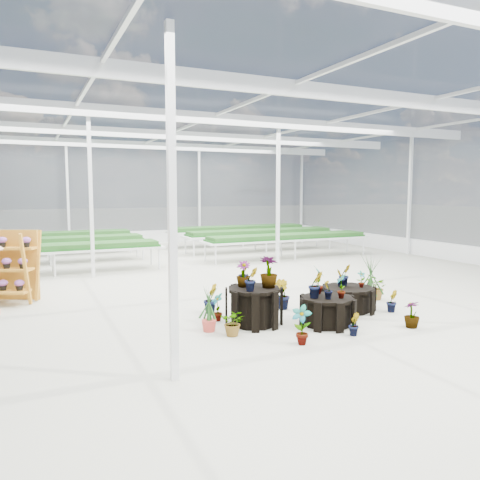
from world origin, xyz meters
name	(u,v)px	position (x,y,z in m)	size (l,w,h in m)	color
ground_plane	(249,296)	(0.00, 0.00, 0.00)	(24.00, 24.00, 0.00)	gray
greenhouse_shell	(249,200)	(0.00, 0.00, 2.25)	(18.00, 24.00, 4.50)	white
steel_frame	(249,200)	(0.00, 0.00, 2.25)	(18.00, 24.00, 4.50)	silver
nursery_benches	(165,246)	(0.00, 7.20, 0.42)	(16.00, 7.00, 0.84)	silver
plinth_tall	(254,306)	(-0.94, -2.18, 0.35)	(1.01, 1.01, 0.69)	black
plinth_mid	(327,311)	(0.26, -2.78, 0.26)	(1.00, 1.00, 0.53)	black
plinth_low	(348,299)	(1.26, -2.08, 0.25)	(1.10, 1.10, 0.49)	black
shelf_rack	(0,267)	(-5.25, 1.63, 0.79)	(1.50, 0.79, 1.59)	#BC7B20
nursery_plants	(309,291)	(0.27, -2.13, 0.50)	(4.77, 2.85, 1.28)	#1E481A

